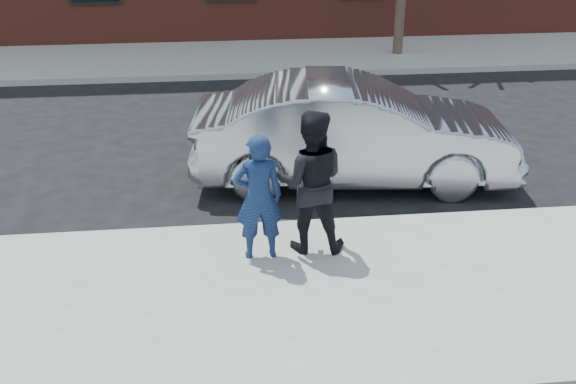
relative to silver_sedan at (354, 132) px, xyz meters
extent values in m
plane|color=black|center=(-1.71, -3.20, -0.84)|extent=(100.00, 100.00, 0.00)
cube|color=gray|center=(-1.71, -3.45, -0.77)|extent=(50.00, 3.50, 0.15)
cube|color=#999691|center=(-1.71, -1.65, -0.77)|extent=(50.00, 0.10, 0.15)
cube|color=gray|center=(-1.71, 8.05, -0.77)|extent=(50.00, 3.50, 0.15)
cube|color=#999691|center=(-1.71, 6.25, -0.77)|extent=(50.00, 0.10, 0.15)
imported|color=#999BA3|center=(0.00, 0.00, 0.00)|extent=(5.28, 2.29, 1.69)
imported|color=navy|center=(-1.70, -2.50, 0.13)|extent=(0.63, 0.43, 1.66)
cube|color=black|center=(-1.77, -2.29, 0.56)|extent=(0.08, 0.13, 0.08)
imported|color=black|center=(-1.04, -2.36, 0.25)|extent=(1.00, 0.83, 1.88)
cube|color=black|center=(-1.16, -2.16, 0.32)|extent=(0.08, 0.14, 0.06)
camera|label=1|loc=(-2.16, -9.97, 3.75)|focal=42.00mm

